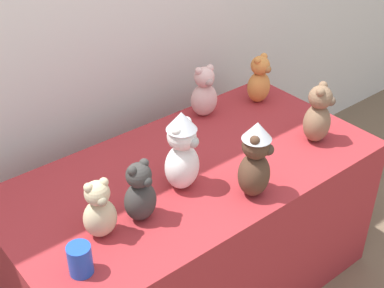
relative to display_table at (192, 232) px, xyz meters
The scene contains 9 objects.
display_table is the anchor object (origin of this frame).
teddy_bear_charcoal 0.59m from the display_table, 160.24° to the right, with size 0.14×0.13×0.25m.
teddy_bear_snow 0.53m from the display_table, 147.07° to the right, with size 0.19×0.18×0.34m.
teddy_bear_mocha 0.76m from the display_table, 17.48° to the right, with size 0.18×0.17×0.27m.
teddy_bear_blush 0.65m from the display_table, 43.38° to the left, with size 0.15×0.13×0.26m.
teddy_bear_sand 0.69m from the display_table, 167.96° to the right, with size 0.13×0.12×0.24m.
teddy_bear_ginger 0.82m from the display_table, 20.96° to the left, with size 0.15×0.13×0.25m.
teddy_bear_cocoa 0.59m from the display_table, 73.66° to the right, with size 0.19×0.18×0.32m.
party_cup_blue 0.79m from the display_table, 161.20° to the right, with size 0.08×0.08×0.11m, color blue.
Camera 1 is at (-1.15, -1.16, 2.03)m, focal length 50.60 mm.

